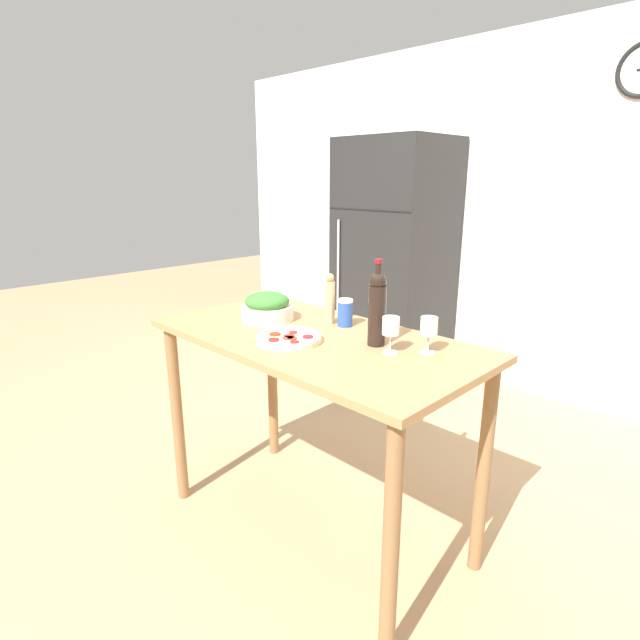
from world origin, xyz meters
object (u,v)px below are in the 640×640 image
at_px(pepper_mill, 330,300).
at_px(homemade_pizza, 289,338).
at_px(wine_bottle, 377,307).
at_px(salad_bowl, 267,307).
at_px(wine_glass_far, 429,328).
at_px(refrigerator, 394,260).
at_px(salt_canister, 346,313).
at_px(wine_glass_near, 391,328).

xyz_separation_m(pepper_mill, homemade_pizza, (0.06, -0.30, -0.10)).
relative_size(wine_bottle, pepper_mill, 1.48).
height_order(wine_bottle, salad_bowl, wine_bottle).
relative_size(wine_bottle, wine_glass_far, 2.43).
xyz_separation_m(refrigerator, pepper_mill, (0.91, -1.72, 0.12)).
distance_m(refrigerator, salad_bowl, 1.99).
height_order(salad_bowl, homemade_pizza, salad_bowl).
relative_size(pepper_mill, salad_bowl, 0.95).
distance_m(wine_glass_far, salt_canister, 0.46).
bearing_deg(wine_glass_near, wine_glass_far, 43.54).
bearing_deg(pepper_mill, homemade_pizza, -78.51).
relative_size(wine_glass_near, pepper_mill, 0.61).
xyz_separation_m(refrigerator, wine_bottle, (1.25, -1.81, 0.16)).
bearing_deg(wine_bottle, salad_bowl, -173.17).
distance_m(wine_glass_near, wine_glass_far, 0.14).
bearing_deg(homemade_pizza, wine_bottle, 37.69).
bearing_deg(salad_bowl, salt_canister, 28.61).
relative_size(wine_bottle, salad_bowl, 1.42).
relative_size(refrigerator, salad_bowl, 7.82).
height_order(wine_glass_near, salt_canister, wine_glass_near).
distance_m(wine_bottle, salt_canister, 0.30).
bearing_deg(wine_glass_far, homemade_pizza, -149.83).
height_order(wine_bottle, homemade_pizza, wine_bottle).
distance_m(refrigerator, salt_canister, 1.97).
relative_size(salad_bowl, salt_canister, 1.98).
distance_m(wine_glass_near, pepper_mill, 0.45).
relative_size(refrigerator, wine_glass_near, 13.43).
distance_m(refrigerator, wine_bottle, 2.20).
height_order(salad_bowl, salt_canister, salad_bowl).
bearing_deg(wine_glass_near, pepper_mill, 164.00).
height_order(wine_bottle, salt_canister, wine_bottle).
relative_size(wine_glass_near, wine_glass_far, 1.00).
bearing_deg(salt_canister, wine_glass_near, -22.17).
distance_m(refrigerator, wine_glass_near, 2.28).
bearing_deg(homemade_pizza, wine_glass_near, 25.62).
xyz_separation_m(wine_bottle, salad_bowl, (-0.59, -0.07, -0.10)).
distance_m(wine_bottle, salad_bowl, 0.60).
distance_m(refrigerator, homemade_pizza, 2.24).
distance_m(refrigerator, pepper_mill, 1.95).
relative_size(pepper_mill, salt_canister, 1.89).
relative_size(wine_glass_near, homemade_pizza, 0.53).
bearing_deg(salt_canister, refrigerator, 120.32).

